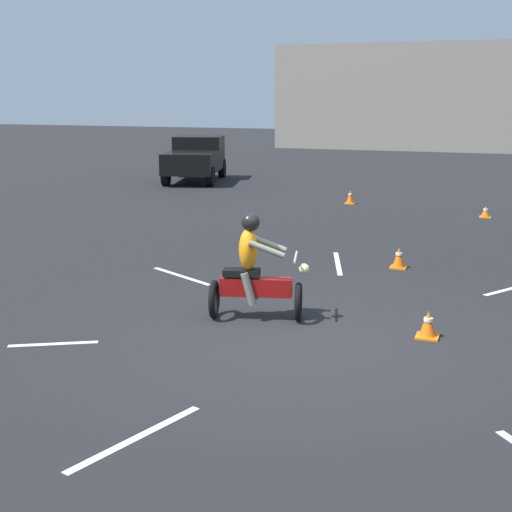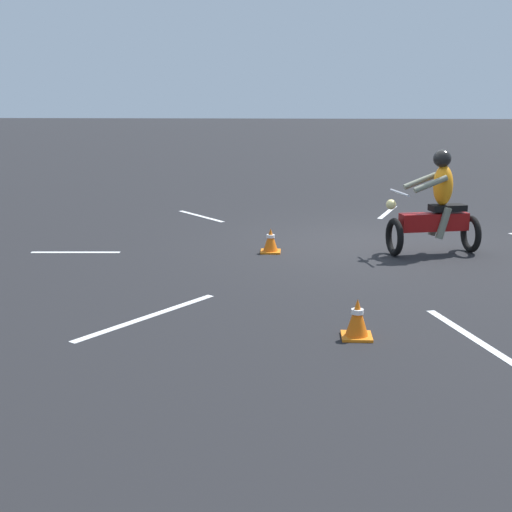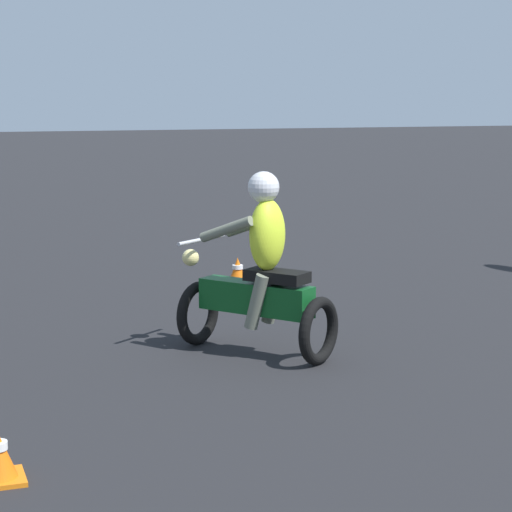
{
  "view_description": "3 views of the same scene",
  "coord_description": "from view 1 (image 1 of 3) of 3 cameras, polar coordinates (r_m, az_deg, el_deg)",
  "views": [
    {
      "loc": [
        2.75,
        -9.12,
        3.38
      ],
      "look_at": [
        -0.84,
        0.74,
        1.0
      ],
      "focal_mm": 50.0,
      "sensor_mm": 36.0,
      "label": 1
    },
    {
      "loc": [
        1.37,
        12.0,
        2.52
      ],
      "look_at": [
        1.76,
        4.96,
        0.9
      ],
      "focal_mm": 50.0,
      "sensor_mm": 36.0,
      "label": 2
    },
    {
      "loc": [
        -3.9,
        12.15,
        2.33
      ],
      "look_at": [
        4.35,
        9.18,
        0.9
      ],
      "focal_mm": 70.0,
      "sensor_mm": 36.0,
      "label": 3
    }
  ],
  "objects": [
    {
      "name": "traffic_cone_far_right",
      "position": [
        10.45,
        13.6,
        -5.36
      ],
      "size": [
        0.32,
        0.32,
        0.4
      ],
      "color": "orange",
      "rests_on": "ground"
    },
    {
      "name": "motorcycle_rider_foreground",
      "position": [
        10.83,
        -0.18,
        -1.41
      ],
      "size": [
        1.56,
        0.95,
        1.66
      ],
      "rotation": [
        0.0,
        0.0,
        4.96
      ],
      "color": "black",
      "rests_on": "ground"
    },
    {
      "name": "traffic_cone_mid_left",
      "position": [
        14.46,
        11.35,
        -0.15
      ],
      "size": [
        0.32,
        0.32,
        0.43
      ],
      "color": "orange",
      "rests_on": "ground"
    },
    {
      "name": "lane_stripe_nw",
      "position": [
        13.66,
        -5.99,
        -1.6
      ],
      "size": [
        1.6,
        0.93,
        0.01
      ],
      "primitive_type": "cube",
      "rotation": [
        0.0,
        0.0,
        4.22
      ],
      "color": "silver",
      "rests_on": "ground"
    },
    {
      "name": "traffic_cone_mid_center",
      "position": [
        22.79,
        7.55,
        4.7
      ],
      "size": [
        0.32,
        0.32,
        0.45
      ],
      "color": "orange",
      "rests_on": "ground"
    },
    {
      "name": "traffic_cone_far_center",
      "position": [
        21.06,
        17.89,
        3.37
      ],
      "size": [
        0.32,
        0.32,
        0.33
      ],
      "color": "orange",
      "rests_on": "ground"
    },
    {
      "name": "lane_stripe_sw",
      "position": [
        10.35,
        -15.91,
        -6.78
      ],
      "size": [
        1.12,
        0.66,
        0.01
      ],
      "primitive_type": "cube",
      "rotation": [
        0.0,
        0.0,
        5.2
      ],
      "color": "silver",
      "rests_on": "ground"
    },
    {
      "name": "ground_plane",
      "position": [
        10.11,
        3.04,
        -6.77
      ],
      "size": [
        120.0,
        120.0,
        0.0
      ],
      "primitive_type": "plane",
      "color": "black"
    },
    {
      "name": "lane_stripe_s",
      "position": [
        7.51,
        -9.52,
        -14.13
      ],
      "size": [
        0.64,
        1.73,
        0.01
      ],
      "primitive_type": "cube",
      "rotation": [
        0.0,
        0.0,
        5.98
      ],
      "color": "silver",
      "rests_on": "ground"
    },
    {
      "name": "pickup_truck",
      "position": [
        28.58,
        -4.89,
        7.82
      ],
      "size": [
        2.9,
        4.48,
        1.73
      ],
      "rotation": [
        0.0,
        0.0,
        0.25
      ],
      "color": "black",
      "rests_on": "ground"
    },
    {
      "name": "building_backdrop",
      "position": [
        48.38,
        18.66,
        11.95
      ],
      "size": [
        26.61,
        8.32,
        6.42
      ],
      "primitive_type": "cube",
      "color": "gray",
      "rests_on": "ground"
    },
    {
      "name": "lane_stripe_n",
      "position": [
        14.71,
        6.56,
        -0.57
      ],
      "size": [
        0.66,
        1.98,
        0.01
      ],
      "primitive_type": "cube",
      "rotation": [
        0.0,
        0.0,
        3.42
      ],
      "color": "silver",
      "rests_on": "ground"
    }
  ]
}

